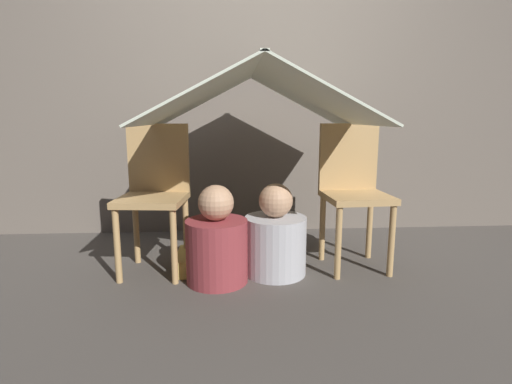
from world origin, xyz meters
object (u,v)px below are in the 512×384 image
chair_right (353,188)px  person_front (217,244)px  chair_left (155,190)px  person_second (275,239)px

chair_right → person_front: (-0.82, -0.22, -0.26)m
chair_left → chair_right: size_ratio=1.00×
chair_left → person_front: size_ratio=1.58×
chair_left → person_second: chair_left is taller
chair_left → person_second: size_ratio=1.62×
person_second → chair_left: bearing=169.8°
chair_right → person_front: size_ratio=1.58×
chair_right → person_front: chair_right is taller
person_front → person_second: size_ratio=1.02×
chair_right → person_front: 0.89m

